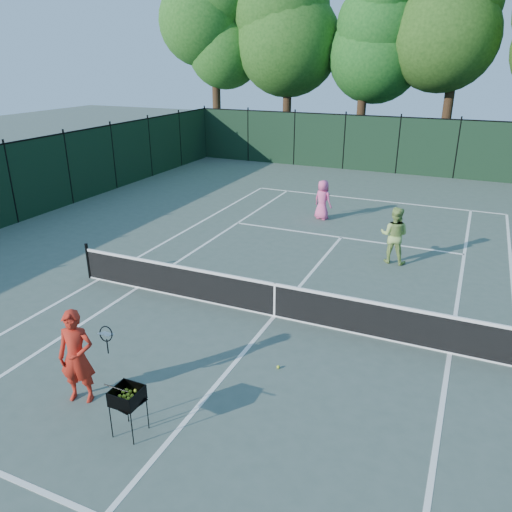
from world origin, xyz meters
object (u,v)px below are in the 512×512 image
at_px(ball_hopper, 127,396).
at_px(loose_ball_midcourt, 278,367).
at_px(player_green, 394,235).
at_px(player_pink, 323,200).
at_px(loose_ball_near_cart, 133,405).
at_px(coach, 77,357).

xyz_separation_m(ball_hopper, loose_ball_midcourt, (1.61, 2.79, -0.72)).
distance_m(player_green, ball_hopper, 10.00).
relative_size(player_pink, loose_ball_near_cart, 22.94).
height_order(player_green, loose_ball_near_cart, player_green).
bearing_deg(player_green, ball_hopper, 76.53).
xyz_separation_m(coach, loose_ball_near_cart, (1.02, 0.18, -0.89)).
relative_size(coach, ball_hopper, 2.04).
bearing_deg(loose_ball_midcourt, coach, -141.41).
height_order(loose_ball_near_cart, loose_ball_midcourt, same).
bearing_deg(player_pink, player_green, 155.01).
distance_m(ball_hopper, loose_ball_midcourt, 3.30).
bearing_deg(coach, loose_ball_midcourt, 20.03).
height_order(coach, loose_ball_near_cart, coach).
distance_m(coach, player_pink, 12.73).
bearing_deg(loose_ball_midcourt, player_green, 80.57).
bearing_deg(ball_hopper, coach, 174.63).
height_order(coach, player_pink, coach).
relative_size(player_pink, loose_ball_midcourt, 22.94).
xyz_separation_m(player_pink, ball_hopper, (0.58, -13.09, -0.02)).
relative_size(coach, player_green, 1.03).
bearing_deg(loose_ball_midcourt, loose_ball_near_cart, -131.89).
height_order(ball_hopper, loose_ball_midcourt, ball_hopper).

